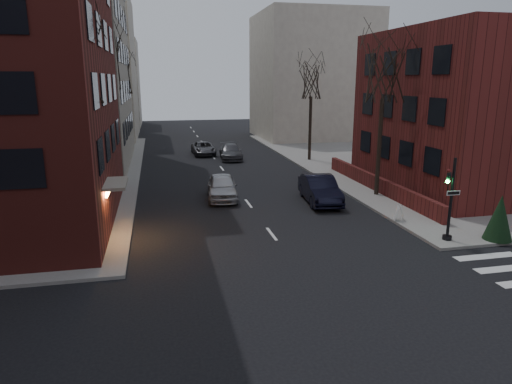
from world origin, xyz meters
TOP-DOWN VIEW (x-y plane):
  - ground at (0.00, 0.00)m, footprint 160.00×160.00m
  - sidewalk_far_right at (29.00, 30.00)m, footprint 44.00×44.00m
  - building_left_tan at (-17.00, 34.00)m, footprint 18.00×18.00m
  - building_right_brick at (16.50, 19.00)m, footprint 12.00×14.00m
  - low_wall_right at (9.30, 19.00)m, footprint 0.35×16.00m
  - building_distant_la at (-15.00, 55.00)m, footprint 14.00×16.00m
  - building_distant_ra at (15.00, 50.00)m, footprint 14.00×14.00m
  - building_distant_lb at (-13.00, 72.00)m, footprint 10.00×12.00m
  - traffic_signal at (7.94, 8.99)m, footprint 0.76×0.44m
  - tree_left_a at (-8.80, 14.00)m, footprint 4.18×4.18m
  - tree_left_b at (-8.80, 26.00)m, footprint 4.40×4.40m
  - tree_left_c at (-8.80, 40.00)m, footprint 3.96×3.96m
  - tree_right_a at (8.80, 18.00)m, footprint 3.96×3.96m
  - tree_right_b at (8.80, 32.00)m, footprint 3.74×3.74m
  - streetlamp_near at (-8.20, 22.00)m, footprint 0.36×0.36m
  - streetlamp_far at (-8.20, 42.00)m, footprint 0.36×0.36m
  - parked_sedan at (4.52, 17.34)m, footprint 2.32×5.36m
  - car_lane_silver at (-1.46, 19.59)m, footprint 2.40×4.93m
  - car_lane_gray at (1.55, 34.65)m, footprint 2.40×5.15m
  - car_lane_far at (-0.80, 37.96)m, footprint 2.35×4.85m
  - sandwich_board at (7.30, 12.36)m, footprint 0.52×0.61m
  - evergreen_shrub at (10.37, 8.50)m, footprint 1.67×1.67m

SIDE VIEW (x-z plane):
  - ground at x=0.00m, z-range 0.00..0.00m
  - sidewalk_far_right at x=29.00m, z-range 0.00..0.15m
  - sandwich_board at x=7.30m, z-range 0.15..0.97m
  - low_wall_right at x=9.30m, z-range 0.15..1.15m
  - car_lane_far at x=-0.80m, z-range 0.00..1.33m
  - car_lane_gray at x=1.55m, z-range 0.00..1.46m
  - car_lane_silver at x=-1.46m, z-range 0.00..1.62m
  - parked_sedan at x=4.52m, z-range 0.00..1.72m
  - evergreen_shrub at x=10.37m, z-range 0.15..2.36m
  - traffic_signal at x=7.94m, z-range -0.09..3.91m
  - streetlamp_near at x=-8.20m, z-range 1.10..7.38m
  - streetlamp_far at x=-8.20m, z-range 1.10..7.38m
  - building_right_brick at x=16.50m, z-range 0.00..11.00m
  - building_distant_lb at x=-13.00m, z-range 0.00..14.00m
  - tree_right_b at x=8.80m, z-range 3.00..12.18m
  - building_distant_ra at x=15.00m, z-range 0.00..16.00m
  - tree_left_c at x=-8.80m, z-range 3.17..12.89m
  - tree_right_a at x=8.80m, z-range 3.17..12.89m
  - tree_left_a at x=-8.80m, z-range 3.34..13.60m
  - tree_left_b at x=-8.80m, z-range 3.51..14.31m
  - building_distant_la at x=-15.00m, z-range 0.00..18.00m
  - building_left_tan at x=-17.00m, z-range 0.00..28.00m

